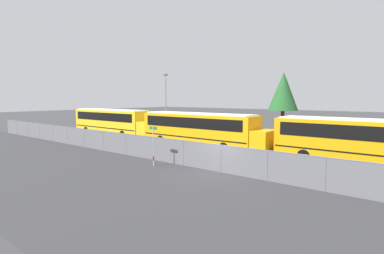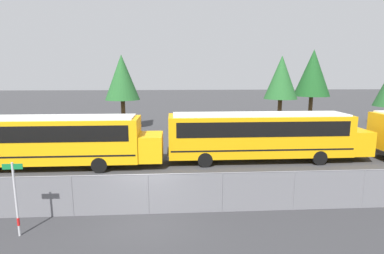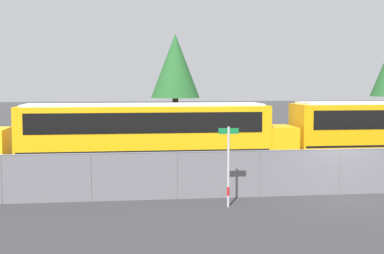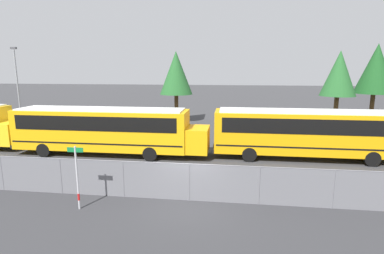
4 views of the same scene
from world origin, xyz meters
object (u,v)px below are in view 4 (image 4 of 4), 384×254
(school_bus_1, at_px, (106,128))
(street_sign, at_px, (77,176))
(light_pole, at_px, (17,83))
(tree_2, at_px, (176,73))
(tree_1, at_px, (339,74))
(tree_0, at_px, (376,69))
(school_bus_2, at_px, (311,131))

(school_bus_1, bearing_deg, street_sign, -74.79)
(light_pole, distance_m, tree_2, 16.63)
(light_pole, relative_size, tree_1, 1.05)
(light_pole, bearing_deg, tree_0, 7.46)
(school_bus_1, bearing_deg, tree_0, 31.45)
(school_bus_1, distance_m, street_sign, 8.49)
(light_pole, height_order, tree_2, light_pole)
(street_sign, distance_m, tree_0, 31.23)
(tree_0, relative_size, tree_2, 1.09)
(tree_0, bearing_deg, school_bus_1, -148.55)
(light_pole, relative_size, tree_0, 0.95)
(street_sign, bearing_deg, tree_0, 46.71)
(tree_2, bearing_deg, school_bus_1, -100.64)
(school_bus_1, bearing_deg, light_pole, 145.09)
(street_sign, bearing_deg, school_bus_2, 37.34)
(street_sign, height_order, light_pole, light_pole)
(street_sign, height_order, tree_0, tree_0)
(school_bus_2, relative_size, tree_0, 1.60)
(school_bus_2, xyz_separation_m, tree_1, (5.44, 12.08, 3.51))
(school_bus_2, distance_m, tree_1, 13.71)
(tree_1, bearing_deg, tree_0, 20.45)
(tree_1, bearing_deg, school_bus_2, -114.25)
(tree_0, bearing_deg, tree_2, -177.64)
(school_bus_1, distance_m, tree_0, 27.74)
(school_bus_1, relative_size, tree_1, 1.75)
(school_bus_2, relative_size, tree_2, 1.73)
(school_bus_2, distance_m, tree_0, 17.11)
(school_bus_1, xyz_separation_m, school_bus_2, (13.86, 0.70, 0.00))
(school_bus_2, height_order, light_pole, light_pole)
(street_sign, distance_m, tree_1, 27.33)
(school_bus_1, bearing_deg, tree_1, 33.52)
(school_bus_1, relative_size, street_sign, 4.89)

